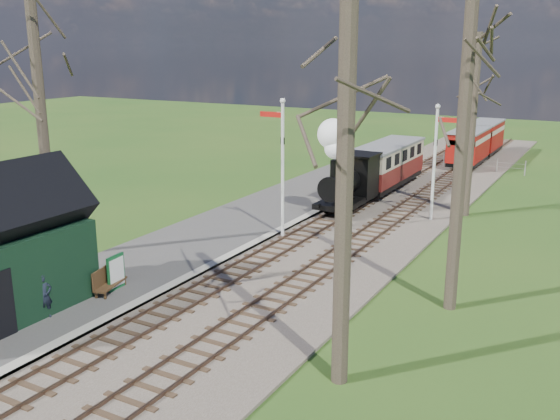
{
  "coord_description": "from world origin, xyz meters",
  "views": [
    {
      "loc": [
        12.19,
        -7.32,
        8.37
      ],
      "look_at": [
        -0.29,
        15.03,
        1.6
      ],
      "focal_mm": 40.0,
      "sensor_mm": 36.0,
      "label": 1
    }
  ],
  "objects_px": {
    "semaphore_far": "(436,154)",
    "bench": "(107,280)",
    "semaphore_near": "(281,159)",
    "locomotive": "(346,171)",
    "coach": "(387,163)",
    "sign_board": "(116,272)",
    "red_carriage_a": "(468,147)",
    "person": "(44,296)",
    "red_carriage_b": "(485,137)"
  },
  "relations": [
    {
      "from": "semaphore_far",
      "to": "red_carriage_b",
      "type": "distance_m",
      "value": 20.67
    },
    {
      "from": "semaphore_far",
      "to": "red_carriage_a",
      "type": "xyz_separation_m",
      "value": [
        -1.77,
        15.01,
        -1.86
      ]
    },
    {
      "from": "person",
      "to": "sign_board",
      "type": "bearing_deg",
      "value": 14.77
    },
    {
      "from": "bench",
      "to": "red_carriage_a",
      "type": "bearing_deg",
      "value": 79.86
    },
    {
      "from": "semaphore_near",
      "to": "locomotive",
      "type": "height_order",
      "value": "semaphore_near"
    },
    {
      "from": "coach",
      "to": "sign_board",
      "type": "xyz_separation_m",
      "value": [
        -2.6,
        -19.93,
        -0.8
      ]
    },
    {
      "from": "coach",
      "to": "bench",
      "type": "relative_size",
      "value": 4.78
    },
    {
      "from": "sign_board",
      "to": "bench",
      "type": "distance_m",
      "value": 0.38
    },
    {
      "from": "red_carriage_b",
      "to": "person",
      "type": "height_order",
      "value": "red_carriage_b"
    },
    {
      "from": "person",
      "to": "red_carriage_b",
      "type": "bearing_deg",
      "value": 11.79
    },
    {
      "from": "red_carriage_a",
      "to": "bench",
      "type": "distance_m",
      "value": 30.24
    },
    {
      "from": "semaphore_near",
      "to": "red_carriage_a",
      "type": "distance_m",
      "value": 21.39
    },
    {
      "from": "red_carriage_a",
      "to": "red_carriage_b",
      "type": "relative_size",
      "value": 1.0
    },
    {
      "from": "coach",
      "to": "person",
      "type": "bearing_deg",
      "value": -97.15
    },
    {
      "from": "sign_board",
      "to": "bench",
      "type": "relative_size",
      "value": 0.76
    },
    {
      "from": "locomotive",
      "to": "coach",
      "type": "height_order",
      "value": "locomotive"
    },
    {
      "from": "semaphore_near",
      "to": "semaphore_far",
      "type": "bearing_deg",
      "value": 49.4
    },
    {
      "from": "sign_board",
      "to": "person",
      "type": "height_order",
      "value": "person"
    },
    {
      "from": "locomotive",
      "to": "semaphore_far",
      "type": "bearing_deg",
      "value": 7.46
    },
    {
      "from": "red_carriage_a",
      "to": "sign_board",
      "type": "height_order",
      "value": "red_carriage_a"
    },
    {
      "from": "semaphore_near",
      "to": "sign_board",
      "type": "relative_size",
      "value": 5.11
    },
    {
      "from": "semaphore_near",
      "to": "person",
      "type": "xyz_separation_m",
      "value": [
        -2.09,
        -11.29,
        -2.71
      ]
    },
    {
      "from": "locomotive",
      "to": "person",
      "type": "relative_size",
      "value": 3.36
    },
    {
      "from": "locomotive",
      "to": "red_carriage_b",
      "type": "relative_size",
      "value": 0.94
    },
    {
      "from": "semaphore_far",
      "to": "bench",
      "type": "height_order",
      "value": "semaphore_far"
    },
    {
      "from": "coach",
      "to": "sign_board",
      "type": "distance_m",
      "value": 20.11
    },
    {
      "from": "red_carriage_b",
      "to": "locomotive",
      "type": "bearing_deg",
      "value": -97.06
    },
    {
      "from": "coach",
      "to": "red_carriage_b",
      "type": "bearing_deg",
      "value": 80.18
    },
    {
      "from": "coach",
      "to": "red_carriage_a",
      "type": "height_order",
      "value": "coach"
    },
    {
      "from": "coach",
      "to": "person",
      "type": "height_order",
      "value": "coach"
    },
    {
      "from": "semaphore_near",
      "to": "red_carriage_b",
      "type": "height_order",
      "value": "semaphore_near"
    },
    {
      "from": "locomotive",
      "to": "bench",
      "type": "bearing_deg",
      "value": -100.83
    },
    {
      "from": "person",
      "to": "semaphore_near",
      "type": "bearing_deg",
      "value": 9.52
    },
    {
      "from": "locomotive",
      "to": "sign_board",
      "type": "relative_size",
      "value": 3.95
    },
    {
      "from": "bench",
      "to": "sign_board",
      "type": "bearing_deg",
      "value": 67.29
    },
    {
      "from": "semaphore_near",
      "to": "sign_board",
      "type": "height_order",
      "value": "semaphore_near"
    },
    {
      "from": "bench",
      "to": "person",
      "type": "bearing_deg",
      "value": -93.0
    },
    {
      "from": "semaphore_near",
      "to": "bench",
      "type": "height_order",
      "value": "semaphore_near"
    },
    {
      "from": "locomotive",
      "to": "coach",
      "type": "xyz_separation_m",
      "value": [
        0.01,
        6.07,
        -0.59
      ]
    },
    {
      "from": "semaphore_near",
      "to": "red_carriage_b",
      "type": "bearing_deg",
      "value": 82.76
    },
    {
      "from": "semaphore_near",
      "to": "person",
      "type": "relative_size",
      "value": 4.35
    },
    {
      "from": "semaphore_far",
      "to": "person",
      "type": "xyz_separation_m",
      "value": [
        -7.23,
        -17.29,
        -2.44
      ]
    },
    {
      "from": "semaphore_near",
      "to": "person",
      "type": "distance_m",
      "value": 11.79
    },
    {
      "from": "semaphore_near",
      "to": "locomotive",
      "type": "distance_m",
      "value": 5.66
    },
    {
      "from": "coach",
      "to": "bench",
      "type": "xyz_separation_m",
      "value": [
        -2.72,
        -20.24,
        -1.0
      ]
    },
    {
      "from": "semaphore_far",
      "to": "sign_board",
      "type": "distance_m",
      "value": 16.23
    },
    {
      "from": "red_carriage_a",
      "to": "person",
      "type": "height_order",
      "value": "red_carriage_a"
    },
    {
      "from": "locomotive",
      "to": "red_carriage_b",
      "type": "height_order",
      "value": "locomotive"
    },
    {
      "from": "semaphore_far",
      "to": "red_carriage_b",
      "type": "bearing_deg",
      "value": 94.94
    },
    {
      "from": "semaphore_far",
      "to": "bench",
      "type": "relative_size",
      "value": 3.55
    }
  ]
}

